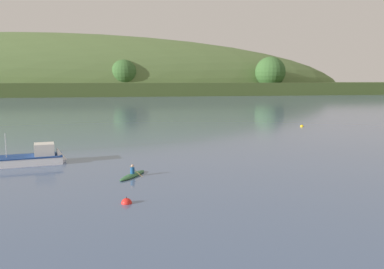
# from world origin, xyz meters

# --- Properties ---
(far_shoreline_hill) EXTENTS (424.04, 93.55, 63.28)m
(far_shoreline_hill) POSITION_xyz_m (-36.70, 222.74, 0.31)
(far_shoreline_hill) COLOR #3C4E24
(far_shoreline_hill) RESTS_ON ground
(fishing_boat_moored) EXTENTS (5.90, 3.15, 3.61)m
(fishing_boat_moored) POSITION_xyz_m (-18.79, 33.87, 0.39)
(fishing_boat_moored) COLOR white
(fishing_boat_moored) RESTS_ON ground
(canoe_with_paddler) EXTENTS (2.54, 3.38, 1.02)m
(canoe_with_paddler) POSITION_xyz_m (-11.20, 27.34, 0.10)
(canoe_with_paddler) COLOR #33663D
(canoe_with_paddler) RESTS_ON ground
(mooring_buoy_midchannel) EXTENTS (0.54, 0.54, 0.62)m
(mooring_buoy_midchannel) POSITION_xyz_m (17.12, 54.91, 0.00)
(mooring_buoy_midchannel) COLOR yellow
(mooring_buoy_midchannel) RESTS_ON ground
(mooring_buoy_off_fishing_boat) EXTENTS (0.63, 0.63, 0.71)m
(mooring_buoy_off_fishing_boat) POSITION_xyz_m (-12.05, 20.61, 0.00)
(mooring_buoy_off_fishing_boat) COLOR red
(mooring_buoy_off_fishing_boat) RESTS_ON ground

